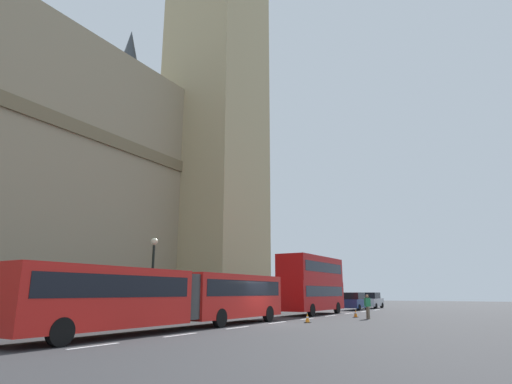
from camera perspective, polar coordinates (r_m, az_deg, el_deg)
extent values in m
plane|color=#333335|center=(26.43, 1.64, -17.59)|extent=(160.00, 160.00, 0.00)
cube|color=silver|center=(16.69, -21.26, -19.04)|extent=(2.20, 0.16, 0.01)
cube|color=silver|center=(19.89, -10.28, -18.69)|extent=(2.20, 0.16, 0.01)
cube|color=silver|center=(23.56, -2.56, -18.05)|extent=(2.20, 0.16, 0.01)
cube|color=silver|center=(27.51, 2.97, -17.41)|extent=(2.20, 0.16, 0.01)
cube|color=silver|center=(31.64, 7.05, -16.83)|extent=(2.20, 0.16, 0.01)
cube|color=silver|center=(35.88, 10.17, -16.33)|extent=(2.20, 0.16, 0.01)
cube|color=silver|center=(40.20, 12.61, -15.90)|extent=(2.20, 0.16, 0.01)
cube|color=silver|center=(44.58, 14.56, -15.54)|extent=(2.20, 0.16, 0.01)
cube|color=silver|center=(49.00, 16.16, -15.23)|extent=(2.20, 0.16, 0.01)
cube|color=tan|center=(54.41, -5.41, 13.99)|extent=(9.82, 9.82, 53.96)
cone|color=#383D42|center=(50.28, -16.85, 17.81)|extent=(2.40, 2.40, 5.33)
cube|color=red|center=(26.43, -3.56, -13.99)|extent=(8.67, 2.50, 2.50)
cube|color=black|center=(26.43, -3.55, -13.01)|extent=(7.98, 2.54, 0.90)
cube|color=red|center=(19.29, -20.28, -13.36)|extent=(8.67, 2.50, 2.50)
cube|color=black|center=(19.29, -20.16, -12.02)|extent=(7.98, 2.54, 0.90)
cylinder|color=#3F3F3F|center=(22.64, -10.62, -13.86)|extent=(2.38, 2.38, 2.25)
cylinder|color=black|center=(28.22, 1.68, -16.31)|extent=(1.00, 0.30, 1.00)
cylinder|color=black|center=(23.69, -4.97, -16.80)|extent=(1.00, 0.30, 1.00)
cylinder|color=black|center=(16.87, -25.20, -16.93)|extent=(1.00, 0.30, 1.00)
cube|color=#B20F0F|center=(37.55, 7.71, -13.84)|extent=(9.07, 2.50, 2.40)
cube|color=#1E232D|center=(37.55, 7.69, -13.31)|extent=(8.16, 2.54, 0.84)
cube|color=#B20F0F|center=(37.60, 7.60, -10.42)|extent=(8.89, 2.50, 2.10)
cube|color=#1E232D|center=(37.61, 7.60, -10.26)|extent=(8.16, 2.54, 0.84)
cylinder|color=black|center=(39.85, 11.02, -15.28)|extent=(1.00, 0.30, 1.00)
cylinder|color=black|center=(34.46, 7.57, -15.71)|extent=(1.00, 0.30, 1.00)
cube|color=navy|center=(48.08, 13.41, -14.60)|extent=(4.40, 1.80, 0.90)
cube|color=black|center=(47.88, 13.29, -13.65)|extent=(2.46, 1.66, 0.70)
cylinder|color=black|center=(49.20, 14.89, -14.93)|extent=(0.64, 0.30, 0.64)
cylinder|color=black|center=(46.50, 13.87, -15.09)|extent=(0.64, 0.30, 0.64)
cube|color=#B7B7BC|center=(54.03, 15.55, -14.33)|extent=(4.40, 1.80, 0.90)
cube|color=black|center=(53.82, 15.44, -13.48)|extent=(2.46, 1.66, 0.70)
cylinder|color=black|center=(55.18, 16.82, -14.62)|extent=(0.64, 0.30, 0.64)
cylinder|color=black|center=(52.46, 16.03, -14.75)|extent=(0.64, 0.30, 0.64)
cube|color=black|center=(27.60, 7.07, -17.29)|extent=(0.36, 0.36, 0.03)
cone|color=orange|center=(27.58, 7.05, -16.69)|extent=(0.28, 0.28, 0.55)
cylinder|color=white|center=(27.58, 7.05, -16.63)|extent=(0.17, 0.17, 0.08)
cube|color=black|center=(34.10, 13.49, -16.31)|extent=(0.36, 0.36, 0.03)
cone|color=orange|center=(34.09, 13.46, -15.82)|extent=(0.28, 0.28, 0.55)
cylinder|color=white|center=(34.09, 13.46, -15.78)|extent=(0.17, 0.17, 0.08)
cylinder|color=black|center=(27.68, -14.33, -16.70)|extent=(0.32, 0.32, 0.30)
cylinder|color=black|center=(27.63, -14.05, -12.04)|extent=(0.16, 0.16, 4.80)
sphere|color=beige|center=(27.81, -13.74, -6.59)|extent=(0.44, 0.44, 0.44)
cylinder|color=#726651|center=(32.32, 14.97, -15.66)|extent=(0.16, 0.16, 0.86)
cylinder|color=#726651|center=(32.16, 15.17, -15.66)|extent=(0.16, 0.16, 0.86)
cube|color=#267F4C|center=(32.22, 14.99, -14.36)|extent=(0.46, 0.45, 0.60)
sphere|color=#936B4C|center=(32.21, 14.94, -13.62)|extent=(0.22, 0.22, 0.22)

